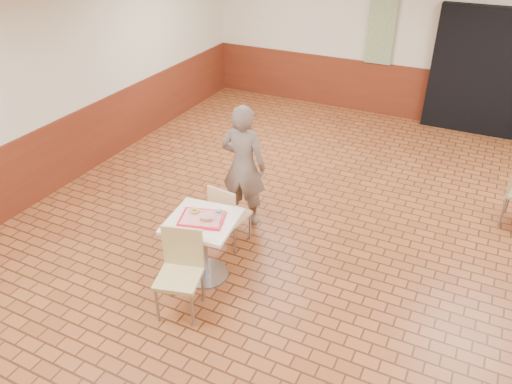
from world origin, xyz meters
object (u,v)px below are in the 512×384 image
at_px(chair_main_back, 227,213).
at_px(ring_donut, 195,211).
at_px(serving_tray, 202,219).
at_px(customer, 243,166).
at_px(chair_main_front, 181,267).
at_px(paper_cup, 219,211).
at_px(main_table, 203,239).
at_px(long_john_donut, 206,219).

height_order(chair_main_back, ring_donut, chair_main_back).
bearing_deg(serving_tray, customer, 95.89).
xyz_separation_m(chair_main_front, paper_cup, (0.08, 0.65, 0.32)).
distance_m(serving_tray, paper_cup, 0.20).
bearing_deg(customer, chair_main_back, 93.02).
height_order(customer, serving_tray, customer).
relative_size(chair_main_front, serving_tray, 2.00).
bearing_deg(customer, paper_cup, 99.16).
relative_size(chair_main_front, ring_donut, 8.63).
height_order(chair_main_front, chair_main_back, chair_main_front).
height_order(main_table, chair_main_back, chair_main_back).
bearing_deg(chair_main_back, ring_donut, 88.69).
relative_size(main_table, chair_main_back, 0.91).
distance_m(chair_main_back, paper_cup, 0.65).
xyz_separation_m(main_table, paper_cup, (0.14, 0.13, 0.32)).
xyz_separation_m(chair_main_front, ring_donut, (-0.18, 0.58, 0.29)).
distance_m(main_table, serving_tray, 0.26).
xyz_separation_m(ring_donut, paper_cup, (0.26, 0.08, 0.02)).
bearing_deg(serving_tray, paper_cup, 44.09).
bearing_deg(main_table, ring_donut, 156.34).
relative_size(chair_main_front, customer, 0.57).
distance_m(chair_main_front, serving_tray, 0.59).
height_order(chair_main_front, serving_tray, chair_main_front).
distance_m(customer, serving_tray, 1.21).
distance_m(long_john_donut, paper_cup, 0.17).
relative_size(main_table, chair_main_front, 0.82).
xyz_separation_m(chair_main_front, customer, (-0.17, 1.73, 0.30)).
bearing_deg(chair_main_front, paper_cup, 67.35).
bearing_deg(customer, long_john_donut, 94.59).
xyz_separation_m(chair_main_back, ring_donut, (-0.08, -0.58, 0.34)).
bearing_deg(paper_cup, chair_main_back, 110.24).
relative_size(customer, paper_cup, 20.56).
relative_size(main_table, long_john_donut, 5.34).
height_order(main_table, long_john_donut, long_john_donut).
xyz_separation_m(main_table, ring_donut, (-0.13, 0.06, 0.30)).
bearing_deg(ring_donut, paper_cup, 16.22).
xyz_separation_m(main_table, chair_main_back, (-0.05, 0.63, -0.05)).
relative_size(ring_donut, long_john_donut, 0.75).
xyz_separation_m(customer, serving_tray, (0.12, -1.20, -0.04)).
relative_size(chair_main_back, customer, 0.52).
distance_m(customer, long_john_donut, 1.25).
bearing_deg(serving_tray, chair_main_front, -84.49).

